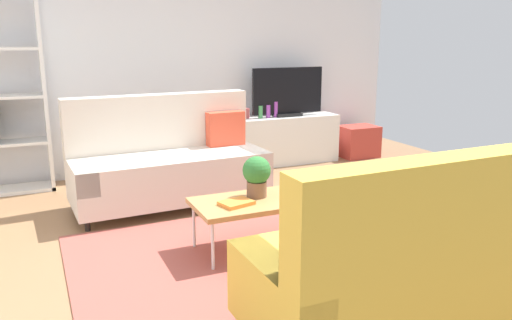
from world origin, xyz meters
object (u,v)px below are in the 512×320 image
(couch_green, at_px, (412,259))
(potted_plant, at_px, (257,174))
(tv, at_px, (288,93))
(bottle_2, at_px, (276,109))
(storage_trunk, at_px, (358,141))
(coffee_table, at_px, (262,202))
(bottle_1, at_px, (268,111))
(couch_beige, at_px, (169,162))
(table_book_0, at_px, (236,203))
(tv_console, at_px, (286,139))
(bottle_0, at_px, (260,112))
(vase_0, at_px, (245,113))

(couch_green, xyz_separation_m, potted_plant, (-0.31, 1.49, 0.16))
(tv, distance_m, bottle_2, 0.28)
(storage_trunk, relative_size, bottle_2, 2.54)
(coffee_table, relative_size, bottle_1, 6.57)
(tv, distance_m, bottle_1, 0.37)
(couch_beige, xyz_separation_m, table_book_0, (0.15, -1.48, -0.01))
(tv_console, relative_size, table_book_0, 5.83)
(tv_console, distance_m, bottle_2, 0.46)
(table_book_0, height_order, bottle_1, bottle_1)
(couch_green, xyz_separation_m, coffee_table, (-0.29, 1.42, -0.05))
(potted_plant, height_order, bottle_2, bottle_2)
(potted_plant, distance_m, bottle_2, 2.76)
(tv, xyz_separation_m, table_book_0, (-1.75, -2.56, -0.52))
(bottle_2, bearing_deg, storage_trunk, -2.68)
(coffee_table, height_order, table_book_0, table_book_0)
(bottle_0, bearing_deg, bottle_1, 0.00)
(vase_0, relative_size, bottle_1, 0.76)
(bottle_2, bearing_deg, couch_beige, -148.24)
(potted_plant, xyz_separation_m, vase_0, (0.95, 2.50, 0.10))
(bottle_1, bearing_deg, bottle_0, 180.00)
(couch_green, height_order, vase_0, couch_green)
(coffee_table, distance_m, bottle_0, 2.74)
(table_book_0, bearing_deg, storage_trunk, 41.00)
(potted_plant, bearing_deg, storage_trunk, 41.85)
(bottle_2, bearing_deg, coffee_table, -118.13)
(bottle_2, bearing_deg, bottle_1, 180.00)
(coffee_table, distance_m, table_book_0, 0.25)
(tv_console, xyz_separation_m, vase_0, (-0.58, 0.05, 0.38))
(tv_console, height_order, bottle_1, bottle_1)
(bottle_1, bearing_deg, coffee_table, -116.11)
(coffee_table, distance_m, storage_trunk, 3.57)
(potted_plant, bearing_deg, tv_console, 58.10)
(tv_console, relative_size, potted_plant, 4.22)
(coffee_table, distance_m, vase_0, 2.75)
(bottle_0, xyz_separation_m, bottle_1, (0.11, 0.00, 0.00))
(potted_plant, bearing_deg, bottle_2, 60.85)
(couch_beige, height_order, tv, tv)
(coffee_table, relative_size, tv, 1.10)
(storage_trunk, height_order, bottle_1, bottle_1)
(potted_plant, bearing_deg, tv, 57.89)
(couch_green, relative_size, bottle_0, 11.73)
(storage_trunk, xyz_separation_m, table_book_0, (-2.85, -2.48, 0.21))
(potted_plant, height_order, table_book_0, potted_plant)
(coffee_table, bearing_deg, bottle_1, 63.89)
(coffee_table, distance_m, bottle_1, 2.79)
(couch_beige, bearing_deg, bottle_0, -147.25)
(vase_0, distance_m, bottle_1, 0.30)
(couch_beige, height_order, bottle_0, couch_beige)
(storage_trunk, distance_m, vase_0, 1.75)
(vase_0, bearing_deg, bottle_2, -12.71)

